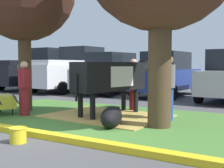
{
  "coord_description": "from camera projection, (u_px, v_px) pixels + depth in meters",
  "views": [
    {
      "loc": [
        4.66,
        -4.88,
        1.47
      ],
      "look_at": [
        0.17,
        2.42,
        0.9
      ],
      "focal_mm": 48.55,
      "sensor_mm": 36.0,
      "label": 1
    }
  ],
  "objects": [
    {
      "name": "person_handler",
      "position": [
        24.0,
        87.0,
        8.51
      ],
      "size": [
        0.4,
        0.4,
        1.55
      ],
      "color": "maroon",
      "rests_on": "ground"
    },
    {
      "name": "pickup_truck_black",
      "position": [
        38.0,
        70.0,
        17.87
      ],
      "size": [
        2.4,
        5.48,
        2.42
      ],
      "color": "black",
      "rests_on": "ground"
    },
    {
      "name": "ground_plane",
      "position": [
        48.0,
        131.0,
        6.68
      ],
      "size": [
        80.0,
        80.0,
        0.0
      ],
      "primitive_type": "plane",
      "color": "#4C4C4F"
    },
    {
      "name": "sedan_blue",
      "position": [
        166.0,
        75.0,
        13.87
      ],
      "size": [
        2.17,
        4.48,
        2.02
      ],
      "color": "navy",
      "rests_on": "ground"
    },
    {
      "name": "pickup_truck_maroon",
      "position": [
        72.0,
        70.0,
        16.42
      ],
      "size": [
        2.4,
        5.48,
        2.42
      ],
      "color": "silver",
      "rests_on": "ground"
    },
    {
      "name": "bucket_yellow",
      "position": [
        18.0,
        135.0,
        5.63
      ],
      "size": [
        0.33,
        0.33,
        0.29
      ],
      "color": "yellow",
      "rests_on": "ground"
    },
    {
      "name": "calf_lying",
      "position": [
        112.0,
        117.0,
        7.06
      ],
      "size": [
        0.87,
        1.32,
        0.48
      ],
      "color": "black",
      "rests_on": "ground"
    },
    {
      "name": "hay_bedding",
      "position": [
        106.0,
        116.0,
        8.4
      ],
      "size": [
        3.32,
        2.56,
        0.04
      ],
      "primitive_type": "cube",
      "rotation": [
        0.0,
        0.0,
        -0.05
      ],
      "color": "tan",
      "rests_on": "ground"
    },
    {
      "name": "person_visitor_near",
      "position": [
        168.0,
        86.0,
        7.76
      ],
      "size": [
        0.34,
        0.52,
        1.69
      ],
      "color": "#23478C",
      "rests_on": "ground"
    },
    {
      "name": "curb_yellow",
      "position": [
        19.0,
        131.0,
        6.39
      ],
      "size": [
        9.33,
        0.24,
        0.12
      ],
      "primitive_type": "cube",
      "color": "yellow",
      "rests_on": "ground"
    },
    {
      "name": "person_visitor_far",
      "position": [
        134.0,
        83.0,
        9.46
      ],
      "size": [
        0.53,
        0.34,
        1.63
      ],
      "color": "maroon",
      "rests_on": "ground"
    },
    {
      "name": "sedan_red",
      "position": [
        111.0,
        74.0,
        14.96
      ],
      "size": [
        2.17,
        4.48,
        2.02
      ],
      "color": "#B7B7BC",
      "rests_on": "ground"
    },
    {
      "name": "cow_holstein",
      "position": [
        112.0,
        77.0,
        8.58
      ],
      "size": [
        1.19,
        3.09,
        1.56
      ],
      "color": "black",
      "rests_on": "ground"
    },
    {
      "name": "wheelbarrow",
      "position": [
        2.0,
        102.0,
        8.69
      ],
      "size": [
        1.57,
        1.07,
        0.63
      ],
      "color": "gold",
      "rests_on": "ground"
    },
    {
      "name": "grass_island",
      "position": [
        88.0,
        116.0,
        8.5
      ],
      "size": [
        8.13,
        4.65,
        0.02
      ],
      "primitive_type": "cube",
      "color": "#477A33",
      "rests_on": "ground"
    }
  ]
}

